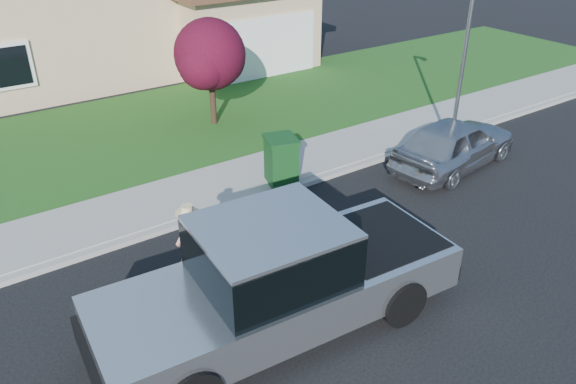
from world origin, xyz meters
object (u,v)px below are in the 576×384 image
Objects in this scene: ornamental_tree at (211,57)px; trash_bin at (281,160)px; street_lamp at (465,62)px; pickup_truck at (278,280)px; woman at (191,249)px; sedan at (455,143)px.

trash_bin is at bearing -97.11° from ornamental_tree.
ornamental_tree is 0.71× the size of street_lamp.
pickup_truck reaches higher than trash_bin.
sedan is at bearing 178.97° from woman.
trash_bin is (2.86, 4.18, -0.21)m from pickup_truck.
street_lamp reaches higher than sedan.
pickup_truck reaches higher than sedan.
trash_bin is (-0.58, -4.64, -1.42)m from ornamental_tree.
pickup_truck is 5.36× the size of trash_bin.
street_lamp is (4.63, -5.62, 0.44)m from ornamental_tree.
street_lamp is at bearing -50.52° from ornamental_tree.
pickup_truck is at bearing -108.00° from trash_bin.
ornamental_tree is at bearing 99.25° from trash_bin.
street_lamp reaches higher than pickup_truck.
trash_bin is at bearing -152.83° from woman.
street_lamp is (8.79, 1.37, 1.79)m from woman.
ornamental_tree reaches higher than woman.
street_lamp is at bearing -57.28° from sedan.
trash_bin is at bearing 61.66° from sedan.
pickup_truck is at bearing -111.30° from ornamental_tree.
street_lamp is at bearing 5.66° from trash_bin.
pickup_truck is at bearing 105.24° from woman.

